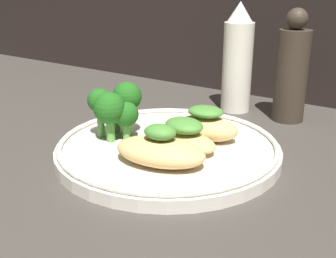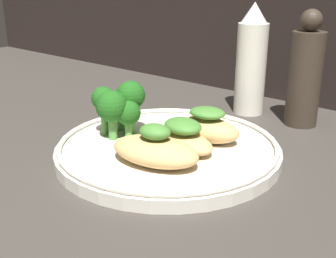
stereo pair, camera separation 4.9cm
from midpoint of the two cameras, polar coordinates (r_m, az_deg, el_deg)
ground_plane at (r=50.36cm, az=2.79°, el=-4.22°), size 180.00×180.00×1.00cm
plate at (r=49.76cm, az=2.81°, el=-2.66°), size 26.38×26.38×2.00cm
grilled_meat_front at (r=44.22cm, az=1.41°, el=-2.85°), size 10.84×7.47×4.38cm
grilled_meat_middle at (r=47.57cm, az=4.70°, el=-1.28°), size 9.04×5.69×3.71cm
grilled_meat_back at (r=50.54cm, az=8.05°, el=0.21°), size 8.78×5.82×4.23cm
broccoli_bunch at (r=51.22cm, az=-3.97°, el=3.31°), size 6.24×6.41×6.77cm
sauce_bottle at (r=65.69cm, az=13.33°, el=8.82°), size 4.56×4.56×16.67cm
pepper_grinder at (r=62.46cm, az=20.26°, el=6.90°), size 4.56×4.56×16.11cm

